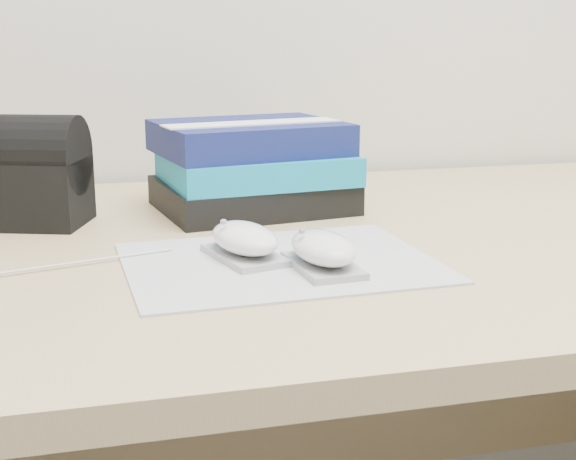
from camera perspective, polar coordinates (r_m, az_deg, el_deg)
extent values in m
cube|color=tan|center=(0.97, 2.78, -1.11)|extent=(1.60, 0.80, 0.03)
cube|color=tan|center=(1.44, -1.94, -11.41)|extent=(1.52, 0.03, 0.35)
cube|color=#9899A0|center=(0.84, -0.59, -2.33)|extent=(0.33, 0.26, 0.00)
cube|color=#A2A3A5|center=(0.85, -3.09, -1.81)|extent=(0.08, 0.12, 0.01)
ellipsoid|color=white|center=(0.84, -3.11, -0.56)|extent=(0.08, 0.12, 0.03)
ellipsoid|color=gray|center=(0.83, -4.61, 0.58)|extent=(0.01, 0.01, 0.01)
cube|color=#9A9A9C|center=(0.81, 2.50, -2.53)|extent=(0.06, 0.11, 0.01)
ellipsoid|color=white|center=(0.80, 2.51, -1.24)|extent=(0.07, 0.11, 0.03)
ellipsoid|color=gray|center=(0.79, 1.01, -0.07)|extent=(0.01, 0.01, 0.01)
cylinder|color=silver|center=(0.85, -15.06, -2.30)|extent=(0.21, 0.06, 0.00)
cube|color=black|center=(1.09, -2.55, 2.51)|extent=(0.27, 0.23, 0.04)
cube|color=#108BB3|center=(1.08, -2.27, 4.48)|extent=(0.26, 0.21, 0.04)
cube|color=navy|center=(1.08, -2.79, 6.59)|extent=(0.26, 0.22, 0.04)
cube|color=white|center=(1.06, -2.55, 7.61)|extent=(0.24, 0.09, 0.00)
cube|color=black|center=(1.05, -18.11, 2.59)|extent=(0.17, 0.14, 0.08)
cylinder|color=black|center=(1.04, -18.31, 5.11)|extent=(0.17, 0.14, 0.10)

